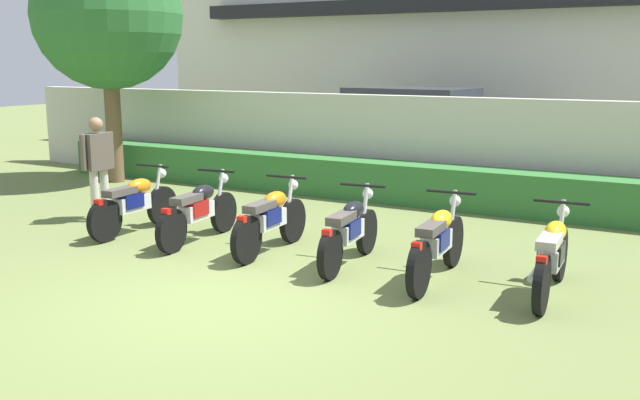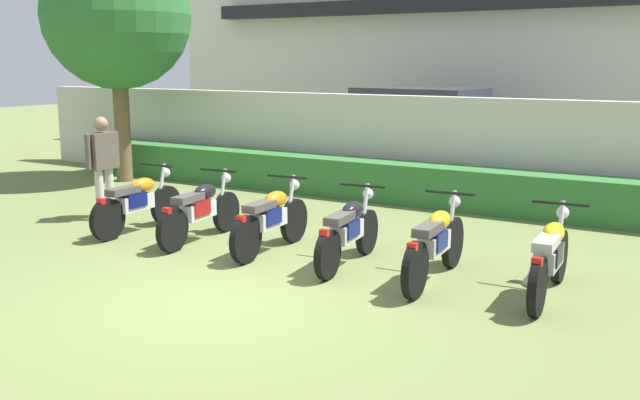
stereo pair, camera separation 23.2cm
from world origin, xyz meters
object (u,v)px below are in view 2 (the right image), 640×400
object	(u,v)px
motorcycle_in_row_5	(550,257)
motorcycle_in_row_4	(435,243)
parked_car	(425,131)
inspector_person	(103,159)
motorcycle_in_row_0	(137,202)
tree_near_inspector	(117,16)
motorcycle_in_row_3	(348,231)
motorcycle_in_row_2	(271,219)
motorcycle_in_row_1	(200,210)

from	to	relation	value
motorcycle_in_row_5	motorcycle_in_row_4	bearing A→B (deg)	90.97
parked_car	motorcycle_in_row_5	distance (m)	8.71
motorcycle_in_row_5	inspector_person	distance (m)	7.03
motorcycle_in_row_0	motorcycle_in_row_4	world-z (taller)	motorcycle_in_row_4
tree_near_inspector	motorcycle_in_row_0	bearing A→B (deg)	-41.85
motorcycle_in_row_3	motorcycle_in_row_0	bearing A→B (deg)	84.70
motorcycle_in_row_4	inspector_person	bearing A→B (deg)	82.32
parked_car	motorcycle_in_row_2	bearing A→B (deg)	-76.56
inspector_person	motorcycle_in_row_2	bearing A→B (deg)	-5.30
motorcycle_in_row_0	motorcycle_in_row_1	bearing A→B (deg)	-88.63
tree_near_inspector	motorcycle_in_row_0	world-z (taller)	tree_near_inspector
tree_near_inspector	motorcycle_in_row_2	distance (m)	7.27
parked_car	motorcycle_in_row_3	bearing A→B (deg)	-67.91
parked_car	motorcycle_in_row_0	distance (m)	7.62
motorcycle_in_row_3	inspector_person	xyz separation A→B (m)	(-4.60, 0.36, 0.51)
motorcycle_in_row_1	motorcycle_in_row_2	world-z (taller)	motorcycle_in_row_2
motorcycle_in_row_2	parked_car	bearing A→B (deg)	4.08
motorcycle_in_row_1	motorcycle_in_row_2	distance (m)	1.17
tree_near_inspector	motorcycle_in_row_0	distance (m)	5.61
motorcycle_in_row_1	motorcycle_in_row_3	bearing A→B (deg)	-95.77
motorcycle_in_row_2	inspector_person	xyz separation A→B (m)	(-3.42, 0.32, 0.51)
motorcycle_in_row_0	inspector_person	world-z (taller)	inspector_person
motorcycle_in_row_4	tree_near_inspector	bearing A→B (deg)	65.10
inspector_person	motorcycle_in_row_4	bearing A→B (deg)	-4.16
tree_near_inspector	motorcycle_in_row_2	xyz separation A→B (m)	(5.89, -3.12, -2.92)
tree_near_inspector	motorcycle_in_row_5	bearing A→B (deg)	-18.26
motorcycle_in_row_0	motorcycle_in_row_2	bearing A→B (deg)	-89.35
tree_near_inspector	motorcycle_in_row_3	xyz separation A→B (m)	(7.07, -3.16, -2.93)
motorcycle_in_row_3	inspector_person	distance (m)	4.64
motorcycle_in_row_0	motorcycle_in_row_3	size ratio (longest dim) A/B	0.99
parked_car	tree_near_inspector	world-z (taller)	tree_near_inspector
motorcycle_in_row_1	motorcycle_in_row_3	distance (m)	2.35
motorcycle_in_row_3	motorcycle_in_row_5	size ratio (longest dim) A/B	0.97
motorcycle_in_row_3	motorcycle_in_row_4	bearing A→B (deg)	-98.87
parked_car	motorcycle_in_row_4	xyz separation A→B (m)	(3.29, -7.51, -0.48)
motorcycle_in_row_3	motorcycle_in_row_4	xyz separation A→B (m)	(1.15, -0.06, 0.01)
motorcycle_in_row_2	motorcycle_in_row_4	world-z (taller)	motorcycle_in_row_4
parked_car	motorcycle_in_row_0	bearing A→B (deg)	-94.26
motorcycle_in_row_1	motorcycle_in_row_2	size ratio (longest dim) A/B	1.04
tree_near_inspector	motorcycle_in_row_2	world-z (taller)	tree_near_inspector
parked_car	motorcycle_in_row_0	size ratio (longest dim) A/B	2.59
tree_near_inspector	motorcycle_in_row_1	world-z (taller)	tree_near_inspector
tree_near_inspector	motorcycle_in_row_4	bearing A→B (deg)	-21.38
parked_car	motorcycle_in_row_5	bearing A→B (deg)	-52.43
parked_car	motorcycle_in_row_5	size ratio (longest dim) A/B	2.49
motorcycle_in_row_0	motorcycle_in_row_1	size ratio (longest dim) A/B	0.95
inspector_person	tree_near_inspector	bearing A→B (deg)	131.41
parked_car	motorcycle_in_row_1	bearing A→B (deg)	-85.60
parked_car	motorcycle_in_row_1	size ratio (longest dim) A/B	2.48
motorcycle_in_row_4	inspector_person	xyz separation A→B (m)	(-5.75, 0.42, 0.50)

